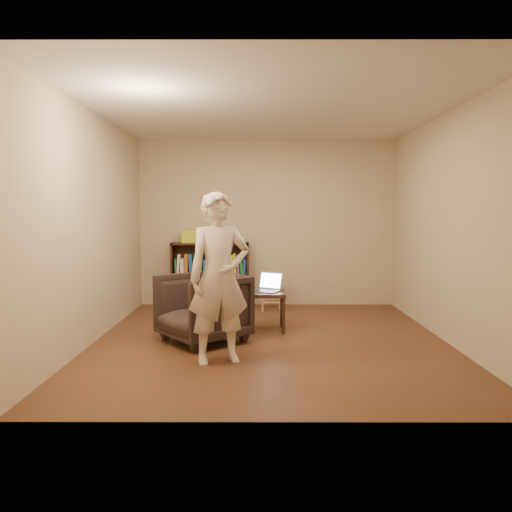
{
  "coord_description": "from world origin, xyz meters",
  "views": [
    {
      "loc": [
        -0.15,
        -5.63,
        1.47
      ],
      "look_at": [
        -0.16,
        0.35,
        0.94
      ],
      "focal_mm": 35.0,
      "sensor_mm": 36.0,
      "label": 1
    }
  ],
  "objects_px": {
    "bookshelf": "(210,278)",
    "person": "(219,278)",
    "stool": "(271,284)",
    "laptop": "(268,287)",
    "armchair": "(203,308)",
    "side_table": "(266,298)"
  },
  "relations": [
    {
      "from": "bookshelf",
      "to": "side_table",
      "type": "relative_size",
      "value": 2.48
    },
    {
      "from": "bookshelf",
      "to": "armchair",
      "type": "distance_m",
      "value": 2.15
    },
    {
      "from": "bookshelf",
      "to": "laptop",
      "type": "distance_m",
      "value": 1.77
    },
    {
      "from": "stool",
      "to": "person",
      "type": "height_order",
      "value": "person"
    },
    {
      "from": "stool",
      "to": "armchair",
      "type": "relative_size",
      "value": 0.57
    },
    {
      "from": "armchair",
      "to": "laptop",
      "type": "xyz_separation_m",
      "value": [
        0.75,
        0.61,
        0.15
      ]
    },
    {
      "from": "bookshelf",
      "to": "person",
      "type": "distance_m",
      "value": 2.98
    },
    {
      "from": "bookshelf",
      "to": "stool",
      "type": "relative_size",
      "value": 2.47
    },
    {
      "from": "stool",
      "to": "laptop",
      "type": "xyz_separation_m",
      "value": [
        -0.08,
        -1.23,
        0.15
      ]
    },
    {
      "from": "stool",
      "to": "armchair",
      "type": "distance_m",
      "value": 2.02
    },
    {
      "from": "laptop",
      "to": "person",
      "type": "bearing_deg",
      "value": -80.87
    },
    {
      "from": "bookshelf",
      "to": "person",
      "type": "xyz_separation_m",
      "value": [
        0.36,
        -2.93,
        0.39
      ]
    },
    {
      "from": "bookshelf",
      "to": "side_table",
      "type": "height_order",
      "value": "bookshelf"
    },
    {
      "from": "side_table",
      "to": "laptop",
      "type": "bearing_deg",
      "value": 70.45
    },
    {
      "from": "side_table",
      "to": "person",
      "type": "height_order",
      "value": "person"
    },
    {
      "from": "stool",
      "to": "side_table",
      "type": "xyz_separation_m",
      "value": [
        -0.1,
        -1.29,
        0.01
      ]
    },
    {
      "from": "person",
      "to": "armchair",
      "type": "bearing_deg",
      "value": 88.52
    },
    {
      "from": "laptop",
      "to": "stool",
      "type": "bearing_deg",
      "value": 115.3
    },
    {
      "from": "person",
      "to": "laptop",
      "type": "bearing_deg",
      "value": 50.94
    },
    {
      "from": "armchair",
      "to": "laptop",
      "type": "bearing_deg",
      "value": 89.93
    },
    {
      "from": "side_table",
      "to": "person",
      "type": "xyz_separation_m",
      "value": [
        -0.48,
        -1.34,
        0.43
      ]
    },
    {
      "from": "stool",
      "to": "person",
      "type": "distance_m",
      "value": 2.73
    }
  ]
}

